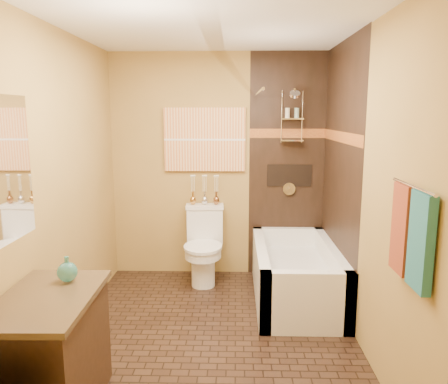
{
  "coord_description": "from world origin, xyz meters",
  "views": [
    {
      "loc": [
        0.19,
        -3.39,
        1.84
      ],
      "look_at": [
        0.09,
        0.4,
        1.15
      ],
      "focal_mm": 35.0,
      "sensor_mm": 36.0,
      "label": 1
    }
  ],
  "objects_px": {
    "bathtub": "(296,278)",
    "sunset_painting": "(205,140)",
    "vanity": "(49,356)",
    "toilet": "(204,245)"
  },
  "relations": [
    {
      "from": "bathtub",
      "to": "sunset_painting",
      "type": "bearing_deg",
      "value": 142.59
    },
    {
      "from": "sunset_painting",
      "to": "bathtub",
      "type": "distance_m",
      "value": 1.79
    },
    {
      "from": "bathtub",
      "to": "vanity",
      "type": "distance_m",
      "value": 2.46
    },
    {
      "from": "vanity",
      "to": "bathtub",
      "type": "bearing_deg",
      "value": 44.22
    },
    {
      "from": "sunset_painting",
      "to": "vanity",
      "type": "distance_m",
      "value": 2.84
    },
    {
      "from": "bathtub",
      "to": "toilet",
      "type": "height_order",
      "value": "toilet"
    },
    {
      "from": "bathtub",
      "to": "vanity",
      "type": "bearing_deg",
      "value": -134.58
    },
    {
      "from": "sunset_painting",
      "to": "bathtub",
      "type": "height_order",
      "value": "sunset_painting"
    },
    {
      "from": "vanity",
      "to": "toilet",
      "type": "bearing_deg",
      "value": 69.39
    },
    {
      "from": "sunset_painting",
      "to": "bathtub",
      "type": "bearing_deg",
      "value": -37.41
    }
  ]
}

